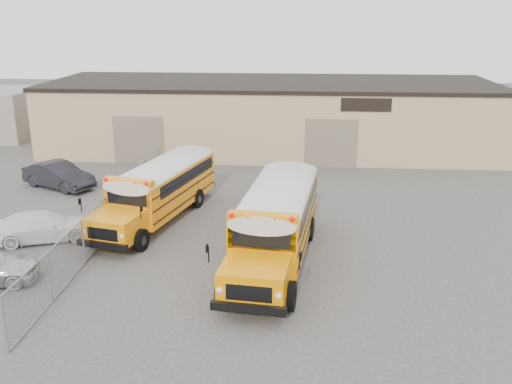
# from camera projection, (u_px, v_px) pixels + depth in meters

# --- Properties ---
(ground) EXTENTS (120.00, 120.00, 0.00)m
(ground) POSITION_uv_depth(u_px,v_px,m) (241.00, 269.00, 21.40)
(ground) COLOR #45413F
(ground) RESTS_ON ground
(warehouse) EXTENTS (30.20, 10.20, 4.67)m
(warehouse) POSITION_uv_depth(u_px,v_px,m) (270.00, 114.00, 39.67)
(warehouse) COLOR tan
(warehouse) RESTS_ON ground
(chainlink_fence) EXTENTS (0.07, 18.07, 1.81)m
(chainlink_fence) POSITION_uv_depth(u_px,v_px,m) (109.00, 215.00, 24.42)
(chainlink_fence) COLOR gray
(chainlink_fence) RESTS_ON ground
(school_bus_left) EXTENTS (4.26, 9.33, 2.66)m
(school_bus_left) POSITION_uv_depth(u_px,v_px,m) (206.00, 158.00, 31.26)
(school_bus_left) COLOR orange
(school_bus_left) RESTS_ON ground
(school_bus_right) EXTENTS (3.46, 9.98, 2.86)m
(school_bus_right) POSITION_uv_depth(u_px,v_px,m) (295.00, 176.00, 27.52)
(school_bus_right) COLOR orange
(school_bus_right) RESTS_ON ground
(tarp_bundle) EXTENTS (1.12, 1.12, 1.53)m
(tarp_bundle) POSITION_uv_depth(u_px,v_px,m) (253.00, 285.00, 18.42)
(tarp_bundle) COLOR black
(tarp_bundle) RESTS_ON ground
(car_white) EXTENTS (4.58, 3.16, 1.23)m
(car_white) POSITION_uv_depth(u_px,v_px,m) (43.00, 226.00, 23.95)
(car_white) COLOR white
(car_white) RESTS_ON ground
(car_dark) EXTENTS (4.51, 3.25, 1.41)m
(car_dark) POSITION_uv_depth(u_px,v_px,m) (59.00, 175.00, 31.02)
(car_dark) COLOR black
(car_dark) RESTS_ON ground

